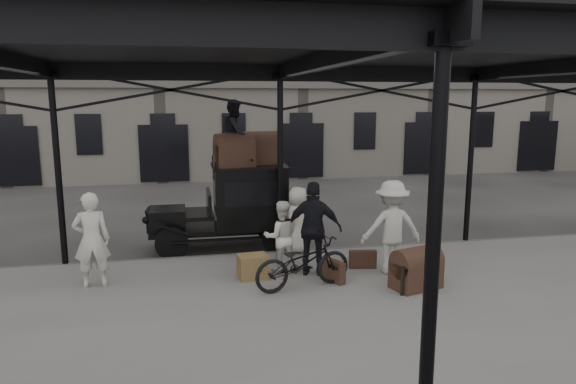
% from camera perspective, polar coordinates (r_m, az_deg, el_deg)
% --- Properties ---
extents(ground, '(120.00, 120.00, 0.00)m').
position_cam_1_polar(ground, '(10.94, 1.09, -10.31)').
color(ground, '#383533').
rests_on(ground, ground).
extents(platform, '(28.00, 8.00, 0.15)m').
position_cam_1_polar(platform, '(9.12, 3.86, -14.20)').
color(platform, slate).
rests_on(platform, ground).
extents(canopy, '(22.50, 9.00, 4.74)m').
position_cam_1_polar(canopy, '(8.60, 3.74, 15.25)').
color(canopy, black).
rests_on(canopy, ground).
extents(building_frontage, '(64.00, 8.00, 14.00)m').
position_cam_1_polar(building_frontage, '(28.26, -7.00, 16.65)').
color(building_frontage, slate).
rests_on(building_frontage, ground).
extents(taxi, '(3.65, 1.55, 2.18)m').
position_cam_1_polar(taxi, '(13.34, -5.64, -1.19)').
color(taxi, black).
rests_on(taxi, ground).
extents(porter_left, '(0.75, 0.53, 1.92)m').
position_cam_1_polar(porter_left, '(10.89, -20.99, -4.98)').
color(porter_left, silver).
rests_on(porter_left, platform).
extents(porter_midleft, '(0.78, 0.61, 1.57)m').
position_cam_1_polar(porter_midleft, '(11.04, -0.75, -5.00)').
color(porter_midleft, silver).
rests_on(porter_midleft, platform).
extents(porter_centre, '(0.94, 0.91, 1.63)m').
position_cam_1_polar(porter_centre, '(12.42, 1.11, -3.13)').
color(porter_centre, beige).
rests_on(porter_centre, platform).
extents(porter_official, '(1.27, 0.85, 2.01)m').
position_cam_1_polar(porter_official, '(10.86, 2.90, -4.09)').
color(porter_official, black).
rests_on(porter_official, platform).
extents(porter_right, '(1.35, 0.84, 2.01)m').
position_cam_1_polar(porter_right, '(11.19, 11.42, -3.84)').
color(porter_right, beige).
rests_on(porter_right, platform).
extents(bicycle, '(2.13, 1.14, 1.06)m').
position_cam_1_polar(bicycle, '(10.20, 1.67, -7.82)').
color(bicycle, black).
rests_on(bicycle, platform).
extents(porter_roof, '(0.82, 0.94, 1.66)m').
position_cam_1_polar(porter_roof, '(13.00, -5.88, 6.55)').
color(porter_roof, black).
rests_on(porter_roof, taxi).
extents(steamer_trunk_roof_near, '(1.04, 0.75, 0.69)m').
position_cam_1_polar(steamer_trunk_roof_near, '(12.89, -5.99, 4.36)').
color(steamer_trunk_roof_near, '#41291E').
rests_on(steamer_trunk_roof_near, taxi).
extents(steamer_trunk_roof_far, '(1.03, 0.70, 0.71)m').
position_cam_1_polar(steamer_trunk_roof_far, '(13.42, -2.97, 4.66)').
color(steamer_trunk_roof_far, '#41291E').
rests_on(steamer_trunk_roof_far, taxi).
extents(steamer_trunk_platform, '(1.08, 0.84, 0.69)m').
position_cam_1_polar(steamer_trunk_platform, '(10.57, 14.05, -8.51)').
color(steamer_trunk_platform, '#41291E').
rests_on(steamer_trunk_platform, platform).
extents(wicker_hamper, '(0.65, 0.52, 0.50)m').
position_cam_1_polar(wicker_hamper, '(10.85, -3.93, -8.27)').
color(wicker_hamper, olive).
rests_on(wicker_hamper, platform).
extents(suitcase_upright, '(0.38, 0.61, 0.45)m').
position_cam_1_polar(suitcase_upright, '(10.70, 5.08, -8.70)').
color(suitcase_upright, '#41291E').
rests_on(suitcase_upright, platform).
extents(suitcase_flat, '(0.62, 0.25, 0.40)m').
position_cam_1_polar(suitcase_flat, '(11.58, 8.30, -7.41)').
color(suitcase_flat, '#41291E').
rests_on(suitcase_flat, platform).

